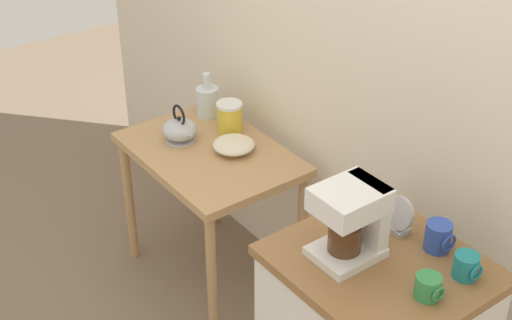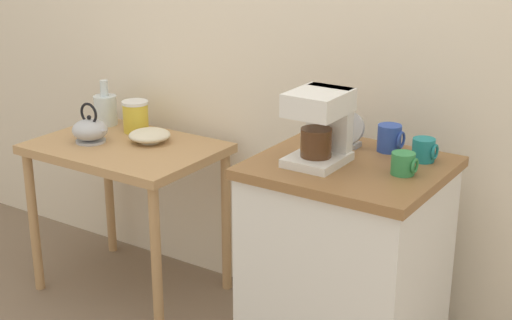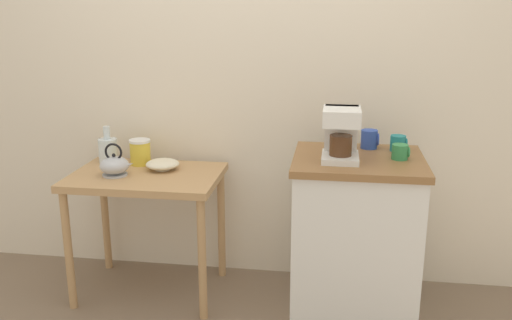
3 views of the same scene
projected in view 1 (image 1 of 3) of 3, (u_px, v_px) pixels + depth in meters
back_wall at (391, 32)px, 2.67m from camera, size 4.40×0.10×2.80m
wooden_table at (210, 169)px, 3.33m from camera, size 0.82×0.57×0.72m
bowl_stoneware at (234, 145)px, 3.25m from camera, size 0.19×0.19×0.06m
teakettle at (180, 130)px, 3.32m from camera, size 0.19×0.16×0.18m
glass_carafe_vase at (208, 100)px, 3.53m from camera, size 0.11×0.11×0.22m
canister_enamel at (230, 117)px, 3.39m from camera, size 0.12×0.12×0.15m
coffee_maker at (353, 218)px, 2.32m from camera, size 0.18×0.22×0.26m
mug_tall_green at (428, 287)px, 2.19m from camera, size 0.09×0.08×0.08m
mug_dark_teal at (466, 266)px, 2.27m from camera, size 0.09×0.08×0.08m
mug_blue at (439, 237)px, 2.39m from camera, size 0.09×0.09×0.10m
table_clock at (398, 217)px, 2.47m from camera, size 0.12×0.06×0.13m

